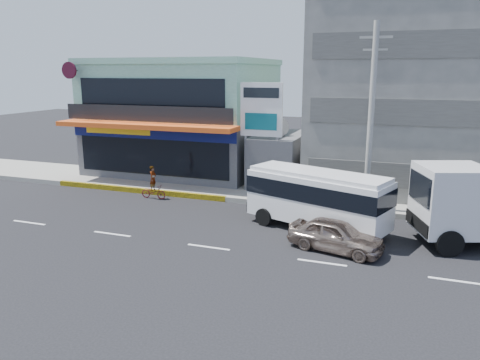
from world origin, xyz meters
The scene contains 11 objects.
ground centered at (0.00, 0.00, 0.00)m, with size 120.00×120.00×0.00m, color black.
sidewalk centered at (5.00, 9.50, 0.15)m, with size 70.00×5.00×0.30m, color gray.
shop_building centered at (-8.00, 13.95, 4.00)m, with size 12.40×11.70×8.00m.
concrete_building centered at (10.00, 15.00, 7.00)m, with size 16.00×12.00×14.00m, color gray.
gap_structure centered at (0.00, 12.00, 1.75)m, with size 3.00×6.00×3.50m, color #424146.
satellite_dish centered at (0.00, 11.00, 3.58)m, with size 1.50×1.50×0.15m, color slate.
billboard centered at (-0.50, 9.20, 4.93)m, with size 2.60×0.18×6.90m.
utility_pole_near centered at (6.00, 7.40, 5.15)m, with size 1.60×0.30×10.00m.
minibus centered at (4.00, 3.93, 1.73)m, with size 7.28×4.39×2.90m.
sedan centered at (5.29, 1.50, 0.70)m, with size 1.65×4.09×1.39m, color gray.
motorcycle_rider centered at (-6.38, 6.27, 0.66)m, with size 1.58×0.61×2.01m.
Camera 1 is at (7.89, -17.72, 7.57)m, focal length 35.00 mm.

